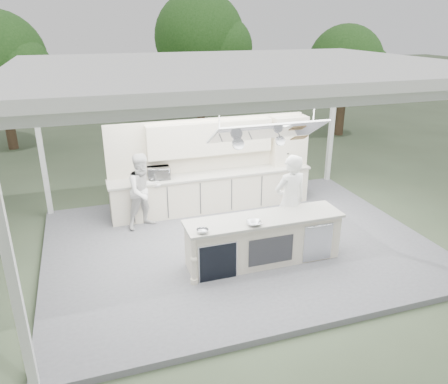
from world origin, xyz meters
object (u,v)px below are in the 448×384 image
object	(u,v)px
sous_chef	(144,191)
back_counter	(212,191)
head_chef	(290,202)
demo_island	(263,240)

from	to	relation	value
sous_chef	back_counter	bearing A→B (deg)	-5.61
back_counter	head_chef	world-z (taller)	head_chef
head_chef	sous_chef	distance (m)	3.30
back_counter	sous_chef	bearing A→B (deg)	-164.49
sous_chef	head_chef	bearing A→B (deg)	-55.59
back_counter	demo_island	bearing A→B (deg)	-86.37
back_counter	head_chef	xyz separation A→B (m)	(0.95, -2.35, 0.52)
back_counter	sous_chef	size ratio (longest dim) A/B	2.91
demo_island	head_chef	distance (m)	1.04
back_counter	sous_chef	world-z (taller)	sous_chef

